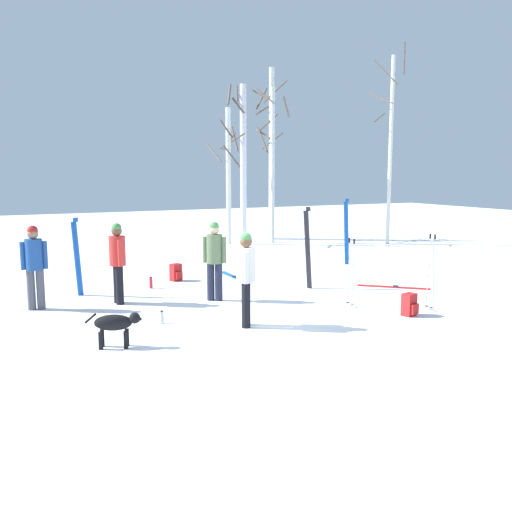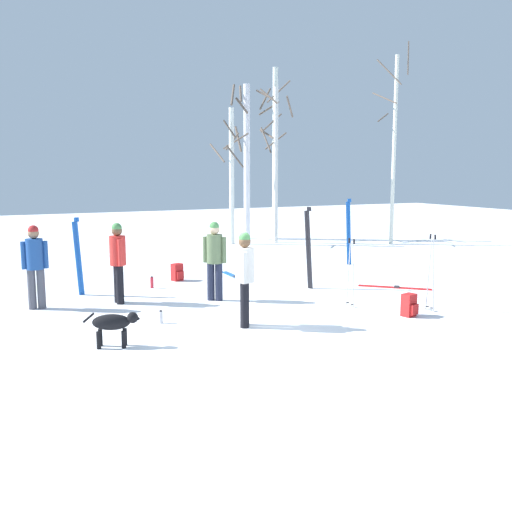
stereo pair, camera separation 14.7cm
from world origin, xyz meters
The scene contains 22 objects.
ground_plane centered at (0.00, 0.00, 0.00)m, with size 60.00×60.00×0.00m, color white.
person_0 centered at (-1.90, 2.90, 0.98)m, with size 0.34×0.52×1.72m.
person_1 centered at (0.03, 2.26, 0.98)m, with size 0.43×0.36×1.72m.
person_2 centered at (-0.25, 0.08, 0.98)m, with size 0.34×0.48×1.72m.
person_3 centered at (-3.52, 3.12, 0.98)m, with size 0.52×0.34×1.72m.
dog centered at (-2.64, -0.14, 0.39)m, with size 0.86×0.41×0.57m.
ski_pair_planted_0 centered at (2.53, 2.51, 0.97)m, with size 0.13×0.24×1.95m.
ski_pair_planted_1 centered at (-2.54, 4.08, 0.88)m, with size 0.22×0.08×1.77m.
ski_pair_planted_2 centered at (5.40, 4.99, 0.98)m, with size 0.21×0.07×1.98m.
ski_pair_lying_0 centered at (4.43, 1.63, 0.01)m, with size 1.38×1.30×0.05m.
ski_pair_lying_1 centered at (1.52, 4.56, 0.01)m, with size 0.22×1.74×0.05m.
ski_poles_0 centered at (3.59, -0.48, 0.82)m, with size 0.07×0.24×1.55m.
ski_poles_1 centered at (2.33, 0.49, 0.76)m, with size 0.07×0.27×1.43m.
backpack_0 centered at (2.92, -0.64, 0.21)m, with size 0.30×0.33×0.44m.
backpack_1 centered at (-0.01, 4.78, 0.21)m, with size 0.31×0.33×0.44m.
water_bottle_0 centered at (-1.57, 0.93, 0.12)m, with size 0.07×0.07×0.25m.
water_bottle_1 centered at (-0.85, 4.14, 0.13)m, with size 0.08×0.08×0.28m.
birch_tree_0 centered at (4.19, 11.00, 2.69)m, with size 1.41×1.39×5.12m.
birch_tree_1 centered at (5.38, 12.26, 3.27)m, with size 0.94×1.24×6.29m.
birch_tree_2 centered at (5.90, 10.68, 3.15)m, with size 1.25×1.24×6.23m.
birch_tree_3 centered at (6.51, 11.91, 3.62)m, with size 1.65×1.56×6.88m.
birch_tree_4 centered at (9.67, 8.31, 3.70)m, with size 1.28×1.37×7.39m.
Camera 1 is at (-4.55, -9.01, 2.79)m, focal length 40.07 mm.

